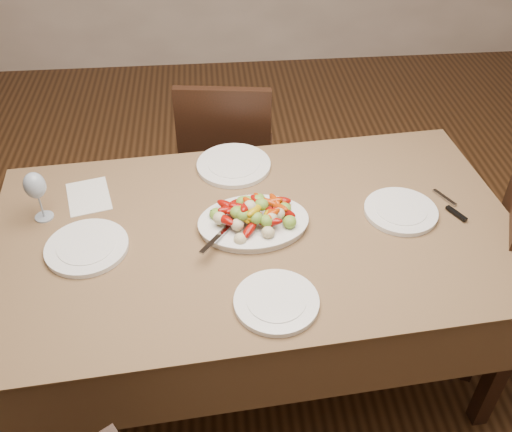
{
  "coord_description": "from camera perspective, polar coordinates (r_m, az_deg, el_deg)",
  "views": [
    {
      "loc": [
        -0.29,
        -1.44,
        2.08
      ],
      "look_at": [
        -0.15,
        0.05,
        0.82
      ],
      "focal_mm": 40.0,
      "sensor_mm": 36.0,
      "label": 1
    }
  ],
  "objects": [
    {
      "name": "roasted_vegetables",
      "position": [
        1.96,
        -0.26,
        0.47
      ],
      "size": [
        0.32,
        0.23,
        0.09
      ],
      "primitive_type": null,
      "rotation": [
        0.0,
        0.0,
        0.08
      ],
      "color": "maroon",
      "rests_on": "serving_platter"
    },
    {
      "name": "plate_far",
      "position": [
        2.29,
        -2.24,
        5.09
      ],
      "size": [
        0.3,
        0.3,
        0.02
      ],
      "primitive_type": "cylinder",
      "color": "white",
      "rests_on": "dining_table"
    },
    {
      "name": "plate_right",
      "position": [
        2.12,
        14.27,
        0.46
      ],
      "size": [
        0.26,
        0.26,
        0.02
      ],
      "primitive_type": "cylinder",
      "color": "white",
      "rests_on": "dining_table"
    },
    {
      "name": "table_knife",
      "position": [
        2.2,
        18.9,
        0.89
      ],
      "size": [
        0.11,
        0.19,
        0.01
      ],
      "primitive_type": null,
      "rotation": [
        0.0,
        0.0,
        0.47
      ],
      "color": "#9EA0A8",
      "rests_on": "dining_table"
    },
    {
      "name": "menu_card",
      "position": [
        2.23,
        -16.39,
        1.9
      ],
      "size": [
        0.2,
        0.24,
        0.0
      ],
      "primitive_type": "cube",
      "rotation": [
        0.0,
        0.0,
        0.24
      ],
      "color": "silver",
      "rests_on": "dining_table"
    },
    {
      "name": "plate_left",
      "position": [
        2.0,
        -16.55,
        -3.04
      ],
      "size": [
        0.28,
        0.28,
        0.02
      ],
      "primitive_type": "cylinder",
      "color": "white",
      "rests_on": "dining_table"
    },
    {
      "name": "wine_glass",
      "position": [
        2.12,
        -21.0,
        1.98
      ],
      "size": [
        0.08,
        0.08,
        0.2
      ],
      "primitive_type": null,
      "color": "#8C99A5",
      "rests_on": "dining_table"
    },
    {
      "name": "serving_platter",
      "position": [
        2.0,
        -0.26,
        -0.79
      ],
      "size": [
        0.4,
        0.31,
        0.02
      ],
      "primitive_type": "ellipsoid",
      "rotation": [
        0.0,
        0.0,
        0.08
      ],
      "color": "white",
      "rests_on": "dining_table"
    },
    {
      "name": "serving_spoon",
      "position": [
        1.94,
        -1.97,
        -0.89
      ],
      "size": [
        0.27,
        0.2,
        0.03
      ],
      "primitive_type": null,
      "rotation": [
        0.0,
        0.0,
        -0.58
      ],
      "color": "#9EA0A8",
      "rests_on": "serving_platter"
    },
    {
      "name": "chair_far",
      "position": [
        2.86,
        -2.72,
        5.92
      ],
      "size": [
        0.47,
        0.47,
        0.95
      ],
      "primitive_type": null,
      "rotation": [
        0.0,
        0.0,
        3.0
      ],
      "color": "black",
      "rests_on": "ground"
    },
    {
      "name": "plate_near",
      "position": [
        1.75,
        2.05,
        -8.59
      ],
      "size": [
        0.26,
        0.26,
        0.02
      ],
      "primitive_type": "cylinder",
      "color": "white",
      "rests_on": "dining_table"
    },
    {
      "name": "floor",
      "position": [
        2.55,
        3.67,
        -14.68
      ],
      "size": [
        6.0,
        6.0,
        0.0
      ],
      "primitive_type": "plane",
      "color": "#402613",
      "rests_on": "ground"
    },
    {
      "name": "dining_table",
      "position": [
        2.26,
        0.0,
        -8.55
      ],
      "size": [
        1.91,
        1.18,
        0.76
      ],
      "primitive_type": "cube",
      "rotation": [
        0.0,
        0.0,
        0.08
      ],
      "color": "brown",
      "rests_on": "ground"
    }
  ]
}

